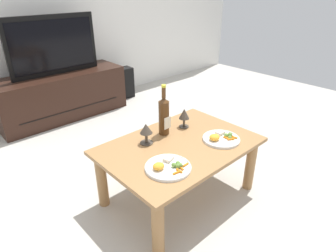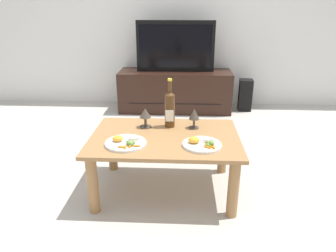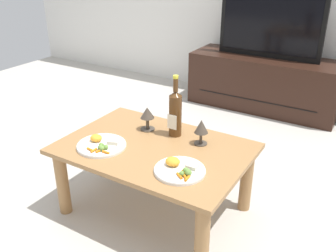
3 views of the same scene
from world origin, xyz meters
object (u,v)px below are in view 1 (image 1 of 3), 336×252
object	(u,v)px
tv_stand	(62,95)
dining_table	(179,154)
tv_screen	(53,45)
goblet_right	(184,115)
dinner_plate_left	(168,167)
wine_bottle	(164,115)
floor_speaker	(126,82)
goblet_left	(146,130)
dinner_plate_right	(221,138)

from	to	relation	value
tv_stand	dining_table	bearing A→B (deg)	-90.51
tv_screen	goblet_right	distance (m)	1.74
dining_table	tv_stand	size ratio (longest dim) A/B	0.73
dinner_plate_left	wine_bottle	bearing A→B (deg)	50.81
tv_stand	floor_speaker	world-z (taller)	tv_stand
tv_screen	goblet_left	size ratio (longest dim) A/B	6.57
tv_stand	dinner_plate_left	bearing A→B (deg)	-97.36
goblet_right	dinner_plate_right	xyz separation A→B (m)	(0.04, -0.31, -0.08)
tv_screen	wine_bottle	distance (m)	1.71
dining_table	tv_screen	distance (m)	1.92
tv_stand	wine_bottle	distance (m)	1.72
wine_bottle	dinner_plate_right	world-z (taller)	wine_bottle
goblet_right	dining_table	bearing A→B (deg)	-141.78
tv_stand	goblet_right	xyz separation A→B (m)	(0.18, -1.72, 0.27)
dining_table	floor_speaker	world-z (taller)	dining_table
wine_bottle	dinner_plate_right	bearing A→B (deg)	-56.67
dining_table	floor_speaker	size ratio (longest dim) A/B	2.58
wine_bottle	goblet_right	distance (m)	0.18
floor_speaker	wine_bottle	xyz separation A→B (m)	(-0.88, -1.72, 0.37)
goblet_left	dinner_plate_left	bearing A→B (deg)	-106.96
dinner_plate_left	dinner_plate_right	size ratio (longest dim) A/B	1.07
dining_table	dinner_plate_right	distance (m)	0.30
goblet_right	dinner_plate_left	size ratio (longest dim) A/B	0.54
tv_stand	dinner_plate_left	distance (m)	2.05
dining_table	tv_stand	world-z (taller)	tv_stand
floor_speaker	dinner_plate_right	bearing A→B (deg)	-103.68
goblet_right	dinner_plate_left	distance (m)	0.55
tv_screen	floor_speaker	bearing A→B (deg)	2.06
dinner_plate_left	dinner_plate_right	world-z (taller)	dinner_plate_right
dining_table	dinner_plate_left	xyz separation A→B (m)	(-0.24, -0.15, 0.09)
goblet_right	dinner_plate_left	bearing A→B (deg)	-145.33
tv_screen	goblet_right	bearing A→B (deg)	-83.85
wine_bottle	goblet_left	distance (m)	0.18
floor_speaker	dinner_plate_right	distance (m)	2.17
dining_table	tv_screen	xyz separation A→B (m)	(0.02, 1.87, 0.45)
wine_bottle	goblet_right	size ratio (longest dim) A/B	2.46
tv_stand	wine_bottle	xyz separation A→B (m)	(0.01, -1.69, 0.32)
tv_screen	dinner_plate_right	xyz separation A→B (m)	(0.23, -2.02, -0.36)
wine_bottle	tv_screen	bearing A→B (deg)	90.29
dining_table	dinner_plate_left	size ratio (longest dim) A/B	3.77
tv_stand	floor_speaker	distance (m)	0.89
wine_bottle	dinner_plate_left	distance (m)	0.45
dining_table	tv_stand	distance (m)	1.88
tv_stand	floor_speaker	bearing A→B (deg)	1.90
dining_table	dinner_plate_right	bearing A→B (deg)	-31.55
floor_speaker	tv_screen	bearing A→B (deg)	-173.76
floor_speaker	dinner_plate_left	world-z (taller)	dinner_plate_left
wine_bottle	dinner_plate_left	size ratio (longest dim) A/B	1.33
goblet_right	goblet_left	bearing A→B (deg)	-180.00
goblet_left	wine_bottle	bearing A→B (deg)	7.38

